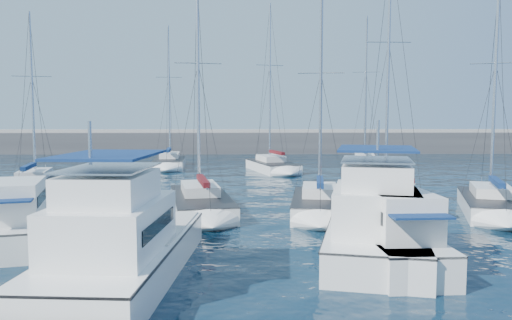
{
  "coord_description": "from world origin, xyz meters",
  "views": [
    {
      "loc": [
        -0.57,
        -21.13,
        5.44
      ],
      "look_at": [
        -0.03,
        6.31,
        3.0
      ],
      "focal_mm": 35.0,
      "sensor_mm": 36.0,
      "label": 1
    }
  ],
  "objects_px": {
    "sailboat_mid_a": "(34,185)",
    "sailboat_mid_d": "(390,196)",
    "sailboat_mid_b": "(201,203)",
    "sailboat_back_b": "(272,166)",
    "sailboat_back_c": "(364,164)",
    "sailboat_mid_c": "(320,204)",
    "motor_yacht_stbd_outer": "(394,239)",
    "sailboat_back_a": "(170,162)",
    "motor_yacht_port_outer": "(16,223)",
    "motor_yacht_port_inner": "(121,247)",
    "sailboat_mid_e": "(492,204)",
    "motor_yacht_stbd_inner": "(375,228)"
  },
  "relations": [
    {
      "from": "sailboat_mid_a",
      "to": "sailboat_mid_d",
      "type": "distance_m",
      "value": 24.74
    },
    {
      "from": "sailboat_mid_b",
      "to": "sailboat_back_b",
      "type": "xyz_separation_m",
      "value": [
        5.14,
        20.47,
        0.04
      ]
    },
    {
      "from": "sailboat_back_c",
      "to": "sailboat_mid_c",
      "type": "bearing_deg",
      "value": -97.41
    },
    {
      "from": "motor_yacht_stbd_outer",
      "to": "sailboat_back_c",
      "type": "bearing_deg",
      "value": 76.13
    },
    {
      "from": "sailboat_back_b",
      "to": "sailboat_back_c",
      "type": "distance_m",
      "value": 9.77
    },
    {
      "from": "sailboat_mid_b",
      "to": "sailboat_back_c",
      "type": "height_order",
      "value": "sailboat_back_c"
    },
    {
      "from": "motor_yacht_stbd_outer",
      "to": "sailboat_mid_d",
      "type": "xyz_separation_m",
      "value": [
        3.43,
        12.36,
        -0.42
      ]
    },
    {
      "from": "sailboat_mid_a",
      "to": "sailboat_back_a",
      "type": "distance_m",
      "value": 18.25
    },
    {
      "from": "sailboat_mid_c",
      "to": "motor_yacht_port_outer",
      "type": "bearing_deg",
      "value": -146.47
    },
    {
      "from": "motor_yacht_port_outer",
      "to": "sailboat_mid_d",
      "type": "bearing_deg",
      "value": 11.74
    },
    {
      "from": "motor_yacht_port_inner",
      "to": "motor_yacht_stbd_outer",
      "type": "xyz_separation_m",
      "value": [
        9.49,
        1.59,
        -0.19
      ]
    },
    {
      "from": "sailboat_mid_c",
      "to": "sailboat_mid_e",
      "type": "relative_size",
      "value": 0.93
    },
    {
      "from": "sailboat_mid_d",
      "to": "sailboat_back_a",
      "type": "xyz_separation_m",
      "value": [
        -16.91,
        22.44,
        0.0
      ]
    },
    {
      "from": "motor_yacht_port_inner",
      "to": "sailboat_back_c",
      "type": "xyz_separation_m",
      "value": [
        16.22,
        34.41,
        -0.59
      ]
    },
    {
      "from": "motor_yacht_port_outer",
      "to": "motor_yacht_stbd_inner",
      "type": "height_order",
      "value": "motor_yacht_stbd_inner"
    },
    {
      "from": "motor_yacht_stbd_inner",
      "to": "sailboat_mid_e",
      "type": "distance_m",
      "value": 12.15
    },
    {
      "from": "motor_yacht_port_outer",
      "to": "sailboat_mid_a",
      "type": "xyz_separation_m",
      "value": [
        -5.61,
        14.96,
        -0.44
      ]
    },
    {
      "from": "motor_yacht_stbd_inner",
      "to": "sailboat_mid_e",
      "type": "xyz_separation_m",
      "value": [
        8.76,
        8.39,
        -0.62
      ]
    },
    {
      "from": "motor_yacht_port_inner",
      "to": "sailboat_mid_c",
      "type": "relative_size",
      "value": 0.84
    },
    {
      "from": "sailboat_mid_c",
      "to": "sailboat_mid_b",
      "type": "bearing_deg",
      "value": -178.23
    },
    {
      "from": "sailboat_back_c",
      "to": "sailboat_mid_b",
      "type": "bearing_deg",
      "value": -111.57
    },
    {
      "from": "motor_yacht_port_inner",
      "to": "sailboat_mid_e",
      "type": "relative_size",
      "value": 0.79
    },
    {
      "from": "motor_yacht_port_inner",
      "to": "sailboat_back_c",
      "type": "relative_size",
      "value": 0.66
    },
    {
      "from": "motor_yacht_port_inner",
      "to": "sailboat_back_b",
      "type": "relative_size",
      "value": 0.63
    },
    {
      "from": "motor_yacht_stbd_outer",
      "to": "sailboat_mid_b",
      "type": "bearing_deg",
      "value": 125.27
    },
    {
      "from": "sailboat_mid_b",
      "to": "sailboat_mid_d",
      "type": "distance_m",
      "value": 11.58
    },
    {
      "from": "motor_yacht_stbd_outer",
      "to": "sailboat_back_c",
      "type": "distance_m",
      "value": 33.5
    },
    {
      "from": "motor_yacht_port_inner",
      "to": "sailboat_mid_c",
      "type": "xyz_separation_m",
      "value": [
        8.21,
        11.25,
        -0.63
      ]
    },
    {
      "from": "sailboat_mid_e",
      "to": "motor_yacht_port_inner",
      "type": "bearing_deg",
      "value": -129.82
    },
    {
      "from": "motor_yacht_port_outer",
      "to": "motor_yacht_port_inner",
      "type": "height_order",
      "value": "motor_yacht_port_inner"
    },
    {
      "from": "sailboat_back_b",
      "to": "sailboat_back_c",
      "type": "xyz_separation_m",
      "value": [
        9.57,
        1.97,
        0.0
      ]
    },
    {
      "from": "sailboat_mid_d",
      "to": "sailboat_back_b",
      "type": "distance_m",
      "value": 19.52
    },
    {
      "from": "sailboat_mid_b",
      "to": "motor_yacht_port_outer",
      "type": "bearing_deg",
      "value": -144.78
    },
    {
      "from": "sailboat_mid_b",
      "to": "sailboat_back_c",
      "type": "relative_size",
      "value": 0.85
    },
    {
      "from": "sailboat_mid_c",
      "to": "sailboat_mid_a",
      "type": "bearing_deg",
      "value": 164.57
    },
    {
      "from": "sailboat_mid_a",
      "to": "sailboat_back_a",
      "type": "height_order",
      "value": "sailboat_back_a"
    },
    {
      "from": "motor_yacht_stbd_inner",
      "to": "sailboat_mid_b",
      "type": "distance_m",
      "value": 12.03
    },
    {
      "from": "sailboat_back_a",
      "to": "sailboat_mid_a",
      "type": "bearing_deg",
      "value": -118.35
    },
    {
      "from": "motor_yacht_port_inner",
      "to": "sailboat_mid_e",
      "type": "height_order",
      "value": "sailboat_mid_e"
    },
    {
      "from": "sailboat_back_c",
      "to": "sailboat_mid_e",
      "type": "bearing_deg",
      "value": -74.41
    },
    {
      "from": "sailboat_mid_c",
      "to": "sailboat_mid_d",
      "type": "distance_m",
      "value": 5.44
    },
    {
      "from": "sailboat_back_a",
      "to": "sailboat_mid_b",
      "type": "bearing_deg",
      "value": -82.5
    },
    {
      "from": "motor_yacht_port_outer",
      "to": "sailboat_mid_b",
      "type": "distance_m",
      "value": 10.18
    },
    {
      "from": "sailboat_mid_e",
      "to": "sailboat_back_b",
      "type": "height_order",
      "value": "sailboat_back_b"
    },
    {
      "from": "motor_yacht_stbd_inner",
      "to": "sailboat_mid_d",
      "type": "xyz_separation_m",
      "value": [
        3.86,
        11.33,
        -0.61
      ]
    },
    {
      "from": "motor_yacht_stbd_inner",
      "to": "sailboat_mid_a",
      "type": "xyz_separation_m",
      "value": [
        -20.22,
        16.99,
        -0.63
      ]
    },
    {
      "from": "motor_yacht_port_outer",
      "to": "motor_yacht_port_inner",
      "type": "bearing_deg",
      "value": -54.92
    },
    {
      "from": "motor_yacht_port_inner",
      "to": "sailboat_mid_c",
      "type": "height_order",
      "value": "sailboat_mid_c"
    },
    {
      "from": "motor_yacht_port_outer",
      "to": "sailboat_back_c",
      "type": "distance_m",
      "value": 36.87
    },
    {
      "from": "motor_yacht_port_inner",
      "to": "sailboat_back_c",
      "type": "distance_m",
      "value": 38.04
    }
  ]
}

